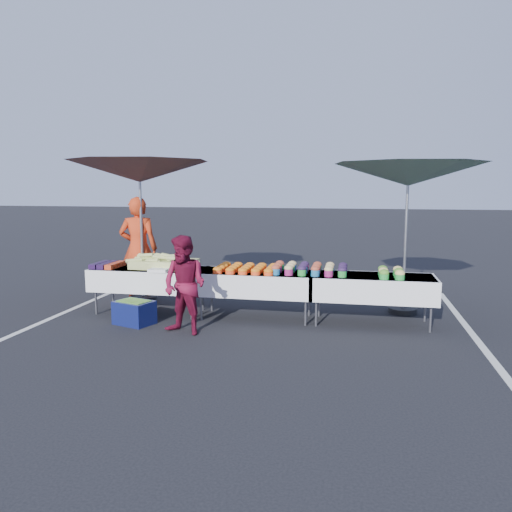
% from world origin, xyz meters
% --- Properties ---
extents(ground, '(80.00, 80.00, 0.00)m').
position_xyz_m(ground, '(0.00, 0.00, 0.00)').
color(ground, black).
extents(stripe_left, '(0.10, 5.00, 0.00)m').
position_xyz_m(stripe_left, '(-3.20, 0.00, 0.00)').
color(stripe_left, silver).
rests_on(stripe_left, ground).
extents(stripe_right, '(0.10, 5.00, 0.00)m').
position_xyz_m(stripe_right, '(3.20, 0.00, 0.00)').
color(stripe_right, silver).
rests_on(stripe_right, ground).
extents(table_left, '(1.86, 0.81, 0.75)m').
position_xyz_m(table_left, '(-1.80, 0.00, 0.58)').
color(table_left, white).
rests_on(table_left, ground).
extents(table_center, '(1.86, 0.81, 0.75)m').
position_xyz_m(table_center, '(0.00, 0.00, 0.58)').
color(table_center, white).
rests_on(table_center, ground).
extents(table_right, '(1.86, 0.81, 0.75)m').
position_xyz_m(table_right, '(1.80, 0.00, 0.58)').
color(table_right, white).
rests_on(table_right, ground).
extents(berry_punnets, '(0.40, 0.54, 0.08)m').
position_xyz_m(berry_punnets, '(-2.51, -0.06, 0.79)').
color(berry_punnets, black).
rests_on(berry_punnets, table_left).
extents(corn_pile, '(1.16, 0.57, 0.26)m').
position_xyz_m(corn_pile, '(-1.56, 0.04, 0.84)').
color(corn_pile, '#C2C565').
rests_on(corn_pile, table_left).
extents(plastic_bags, '(0.30, 0.25, 0.05)m').
position_xyz_m(plastic_bags, '(-1.50, -0.30, 0.78)').
color(plastic_bags, white).
rests_on(plastic_bags, table_left).
extents(carrot_bowls, '(0.95, 0.69, 0.11)m').
position_xyz_m(carrot_bowls, '(-0.15, -0.01, 0.80)').
color(carrot_bowls, '#FF4B1C').
rests_on(carrot_bowls, table_center).
extents(potato_cups, '(1.14, 0.58, 0.16)m').
position_xyz_m(potato_cups, '(0.85, 0.00, 0.83)').
color(potato_cups, '#226BA0').
rests_on(potato_cups, table_right).
extents(bean_baskets, '(0.36, 0.50, 0.15)m').
position_xyz_m(bean_baskets, '(2.06, -0.10, 0.82)').
color(bean_baskets, green).
rests_on(bean_baskets, table_right).
extents(vendor, '(0.78, 0.59, 1.90)m').
position_xyz_m(vendor, '(-2.39, 0.90, 0.95)').
color(vendor, red).
rests_on(vendor, ground).
extents(customer, '(0.81, 0.72, 1.41)m').
position_xyz_m(customer, '(-0.82, -1.04, 0.70)').
color(customer, maroon).
rests_on(customer, ground).
extents(umbrella_left, '(3.02, 3.02, 2.57)m').
position_xyz_m(umbrella_left, '(-2.27, 0.77, 2.33)').
color(umbrella_left, black).
rests_on(umbrella_left, ground).
extents(umbrella_right, '(2.91, 2.91, 2.49)m').
position_xyz_m(umbrella_right, '(2.33, 0.80, 2.26)').
color(umbrella_right, black).
rests_on(umbrella_right, ground).
extents(storage_bin, '(0.66, 0.57, 0.36)m').
position_xyz_m(storage_bin, '(-1.75, -0.71, 0.19)').
color(storage_bin, '#0E1547').
rests_on(storage_bin, ground).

